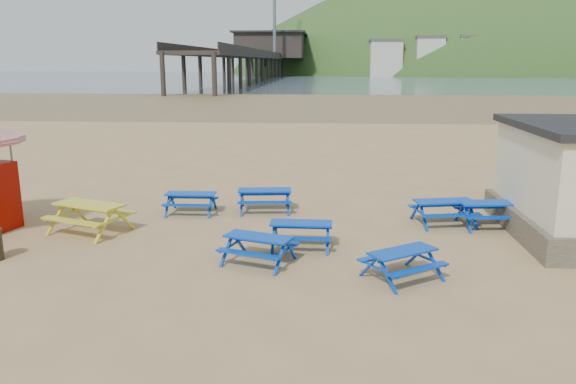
{
  "coord_description": "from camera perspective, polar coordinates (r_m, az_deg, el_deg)",
  "views": [
    {
      "loc": [
        1.62,
        -14.55,
        4.74
      ],
      "look_at": [
        0.5,
        1.5,
        1.0
      ],
      "focal_mm": 35.0,
      "sensor_mm": 36.0,
      "label": 1
    }
  ],
  "objects": [
    {
      "name": "picnic_table_yellow",
      "position": [
        16.87,
        -19.48,
        -2.5
      ],
      "size": [
        2.46,
        2.23,
        0.85
      ],
      "rotation": [
        0.0,
        0.0,
        -0.36
      ],
      "color": "gold",
      "rests_on": "ground"
    },
    {
      "name": "picnic_table_blue_g",
      "position": [
        17.5,
        19.81,
        -2.16
      ],
      "size": [
        1.91,
        1.6,
        0.74
      ],
      "rotation": [
        0.0,
        0.0,
        0.1
      ],
      "color": "#062C93",
      "rests_on": "ground"
    },
    {
      "name": "pier",
      "position": [
        193.78,
        -1.87,
        13.28
      ],
      "size": [
        24.0,
        220.0,
        39.29
      ],
      "color": "black",
      "rests_on": "ground"
    },
    {
      "name": "picnic_table_blue_a",
      "position": [
        18.22,
        -9.82,
        -1.11
      ],
      "size": [
        1.59,
        1.28,
        0.66
      ],
      "rotation": [
        0.0,
        0.0,
        0.01
      ],
      "color": "#062C93",
      "rests_on": "ground"
    },
    {
      "name": "ground",
      "position": [
        15.39,
        -2.25,
        -4.86
      ],
      "size": [
        400.0,
        400.0,
        0.0
      ],
      "primitive_type": "plane",
      "color": "tan",
      "rests_on": "ground"
    },
    {
      "name": "picnic_table_blue_d",
      "position": [
        14.69,
        1.34,
        -4.35
      ],
      "size": [
        1.62,
        1.32,
        0.67
      ],
      "rotation": [
        0.0,
        0.0,
        -0.01
      ],
      "color": "#062C93",
      "rests_on": "ground"
    },
    {
      "name": "sea",
      "position": [
        184.62,
        3.56,
        11.58
      ],
      "size": [
        400.0,
        400.0,
        0.0
      ],
      "primitive_type": "plane",
      "color": "#475966",
      "rests_on": "ground"
    },
    {
      "name": "wet_sand",
      "position": [
        69.73,
        2.68,
        9.17
      ],
      "size": [
        400.0,
        400.0,
        0.0
      ],
      "primitive_type": "plane",
      "color": "olive",
      "rests_on": "ground"
    },
    {
      "name": "headland_town",
      "position": [
        260.14,
        24.14,
        8.73
      ],
      "size": [
        264.0,
        144.0,
        108.0
      ],
      "color": "#2D4C1E",
      "rests_on": "ground"
    },
    {
      "name": "picnic_table_blue_e",
      "position": [
        13.57,
        -3.01,
        -5.84
      ],
      "size": [
        1.96,
        1.76,
        0.68
      ],
      "rotation": [
        0.0,
        0.0,
        -0.34
      ],
      "color": "#062C93",
      "rests_on": "ground"
    },
    {
      "name": "picnic_table_blue_b",
      "position": [
        18.23,
        -2.37,
        -0.83
      ],
      "size": [
        1.85,
        1.55,
        0.72
      ],
      "rotation": [
        0.0,
        0.0,
        0.11
      ],
      "color": "#062C93",
      "rests_on": "ground"
    },
    {
      "name": "picnic_table_blue_f",
      "position": [
        12.85,
        11.53,
        -7.23
      ],
      "size": [
        2.03,
        1.95,
        0.67
      ],
      "rotation": [
        0.0,
        0.0,
        0.6
      ],
      "color": "#062C93",
      "rests_on": "ground"
    },
    {
      "name": "picnic_table_blue_c",
      "position": [
        17.36,
        15.53,
        -2.0
      ],
      "size": [
        1.99,
        1.73,
        0.73
      ],
      "rotation": [
        0.0,
        0.0,
        0.2
      ],
      "color": "#062C93",
      "rests_on": "ground"
    }
  ]
}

